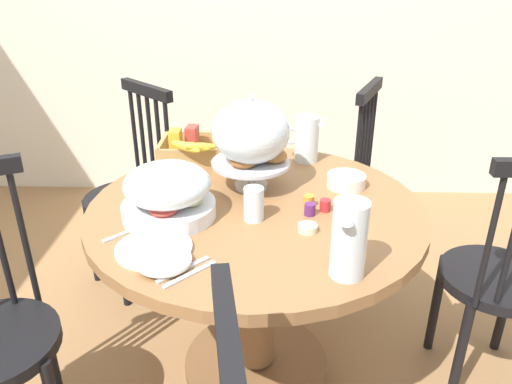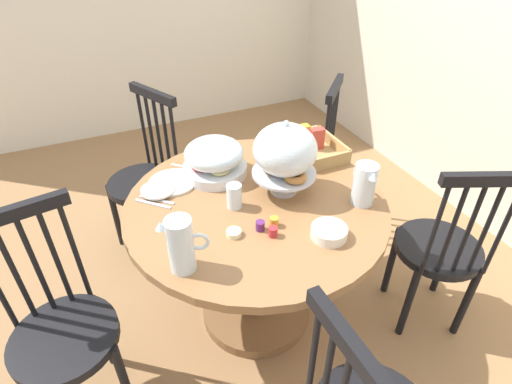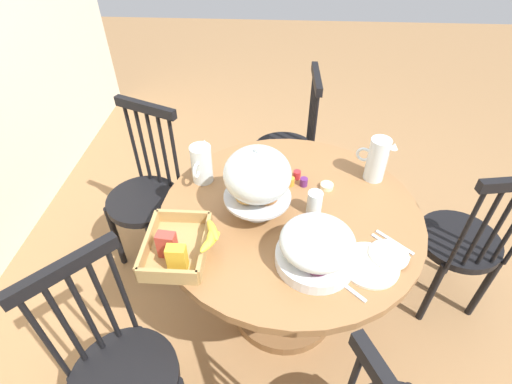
# 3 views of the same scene
# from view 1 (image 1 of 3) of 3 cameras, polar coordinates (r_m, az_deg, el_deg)

# --- Properties ---
(dining_table) EXTENTS (1.13, 1.13, 0.74)m
(dining_table) POSITION_cam_1_polar(r_m,az_deg,el_deg) (1.82, 0.00, -7.92)
(dining_table) COLOR olive
(dining_table) RESTS_ON ground_plane
(windsor_chair_near_window) EXTENTS (0.44, 0.44, 0.97)m
(windsor_chair_near_window) POSITION_cam_1_polar(r_m,az_deg,el_deg) (2.55, 8.74, 0.71)
(windsor_chair_near_window) COLOR black
(windsor_chair_near_window) RESTS_ON ground_plane
(windsor_chair_by_cabinet) EXTENTS (0.47, 0.47, 0.97)m
(windsor_chair_by_cabinet) POSITION_cam_1_polar(r_m,az_deg,el_deg) (2.47, -13.87, -0.69)
(windsor_chair_by_cabinet) COLOR black
(windsor_chair_by_cabinet) RESTS_ON ground_plane
(windsor_chair_host_seat) EXTENTS (0.40, 0.40, 0.97)m
(windsor_chair_host_seat) POSITION_cam_1_polar(r_m,az_deg,el_deg) (2.02, 25.81, -9.12)
(windsor_chair_host_seat) COLOR black
(windsor_chair_host_seat) RESTS_ON ground_plane
(pastry_stand_with_dome) EXTENTS (0.28, 0.28, 0.34)m
(pastry_stand_with_dome) POSITION_cam_1_polar(r_m,az_deg,el_deg) (1.75, -0.57, 6.42)
(pastry_stand_with_dome) COLOR silver
(pastry_stand_with_dome) RESTS_ON dining_table
(fruit_platter_covered) EXTENTS (0.30, 0.30, 0.18)m
(fruit_platter_covered) POSITION_cam_1_polar(r_m,az_deg,el_deg) (1.62, -9.95, -0.07)
(fruit_platter_covered) COLOR silver
(fruit_platter_covered) RESTS_ON dining_table
(orange_juice_pitcher) EXTENTS (0.09, 0.17, 0.21)m
(orange_juice_pitcher) POSITION_cam_1_polar(r_m,az_deg,el_deg) (1.32, 10.44, -5.62)
(orange_juice_pitcher) COLOR silver
(orange_juice_pitcher) RESTS_ON dining_table
(milk_pitcher) EXTENTS (0.18, 0.10, 0.19)m
(milk_pitcher) POSITION_cam_1_polar(r_m,az_deg,el_deg) (2.05, 5.70, 5.79)
(milk_pitcher) COLOR silver
(milk_pitcher) RESTS_ON dining_table
(cereal_basket) EXTENTS (0.32, 0.30, 0.12)m
(cereal_basket) POSITION_cam_1_polar(r_m,az_deg,el_deg) (2.09, -6.91, 4.93)
(cereal_basket) COLOR tan
(cereal_basket) RESTS_ON dining_table
(china_plate_large) EXTENTS (0.22, 0.22, 0.01)m
(china_plate_large) POSITION_cam_1_polar(r_m,az_deg,el_deg) (1.48, -11.46, -6.28)
(china_plate_large) COLOR white
(china_plate_large) RESTS_ON dining_table
(china_plate_small) EXTENTS (0.15, 0.15, 0.01)m
(china_plate_small) POSITION_cam_1_polar(r_m,az_deg,el_deg) (1.40, -10.35, -7.64)
(china_plate_small) COLOR white
(china_plate_small) RESTS_ON china_plate_large
(cereal_bowl) EXTENTS (0.14, 0.14, 0.04)m
(cereal_bowl) POSITION_cam_1_polar(r_m,az_deg,el_deg) (1.86, 10.16, 1.26)
(cereal_bowl) COLOR white
(cereal_bowl) RESTS_ON dining_table
(drinking_glass) EXTENTS (0.06, 0.06, 0.11)m
(drinking_glass) POSITION_cam_1_polar(r_m,az_deg,el_deg) (1.59, -0.25, -1.36)
(drinking_glass) COLOR silver
(drinking_glass) RESTS_ON dining_table
(butter_dish) EXTENTS (0.06, 0.06, 0.02)m
(butter_dish) POSITION_cam_1_polar(r_m,az_deg,el_deg) (1.55, 5.86, -4.06)
(butter_dish) COLOR beige
(butter_dish) RESTS_ON dining_table
(jam_jar_strawberry) EXTENTS (0.04, 0.04, 0.04)m
(jam_jar_strawberry) POSITION_cam_1_polar(r_m,az_deg,el_deg) (1.67, 7.83, -1.50)
(jam_jar_strawberry) COLOR #B7282D
(jam_jar_strawberry) RESTS_ON dining_table
(jam_jar_apricot) EXTENTS (0.04, 0.04, 0.04)m
(jam_jar_apricot) POSITION_cam_1_polar(r_m,az_deg,el_deg) (1.69, 5.97, -1.01)
(jam_jar_apricot) COLOR orange
(jam_jar_apricot) RESTS_ON dining_table
(jam_jar_grape) EXTENTS (0.04, 0.04, 0.04)m
(jam_jar_grape) POSITION_cam_1_polar(r_m,az_deg,el_deg) (1.64, 6.10, -1.96)
(jam_jar_grape) COLOR #5B2366
(jam_jar_grape) RESTS_ON dining_table
(table_knife) EXTENTS (0.13, 0.13, 0.01)m
(table_knife) POSITION_cam_1_polar(r_m,az_deg,el_deg) (1.38, -8.20, -8.67)
(table_knife) COLOR silver
(table_knife) RESTS_ON dining_table
(dinner_fork) EXTENTS (0.13, 0.13, 0.01)m
(dinner_fork) POSITION_cam_1_polar(r_m,az_deg,el_deg) (1.36, -7.44, -9.19)
(dinner_fork) COLOR silver
(dinner_fork) RESTS_ON dining_table
(soup_spoon) EXTENTS (0.13, 0.13, 0.01)m
(soup_spoon) POSITION_cam_1_polar(r_m,az_deg,el_deg) (1.59, -14.25, -4.38)
(soup_spoon) COLOR silver
(soup_spoon) RESTS_ON dining_table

